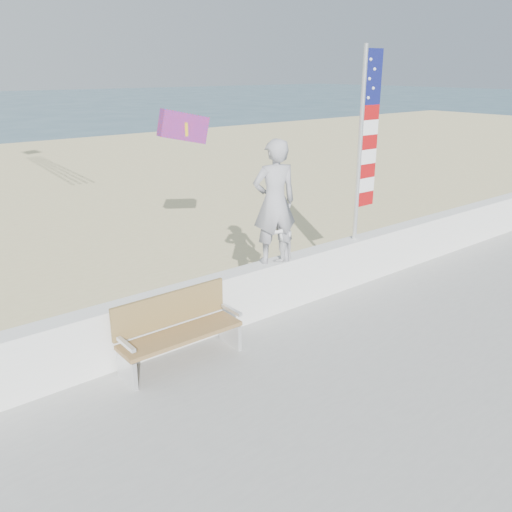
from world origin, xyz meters
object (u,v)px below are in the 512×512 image
object	(u,v)px
child	(280,231)
flag	(365,137)
adult	(274,202)
bench	(177,328)

from	to	relation	value
child	flag	size ratio (longest dim) A/B	0.29
child	flag	world-z (taller)	flag
adult	child	size ratio (longest dim) A/B	2.03
adult	bench	bearing A→B (deg)	29.45
adult	child	world-z (taller)	adult
adult	flag	bearing A→B (deg)	-162.33
adult	bench	size ratio (longest dim) A/B	1.14
flag	bench	bearing A→B (deg)	-174.02
child	flag	distance (m)	2.46
child	flag	bearing A→B (deg)	163.31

